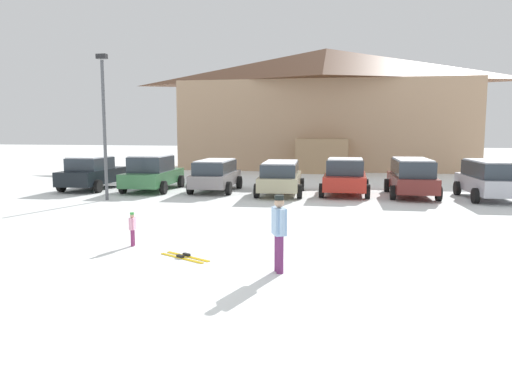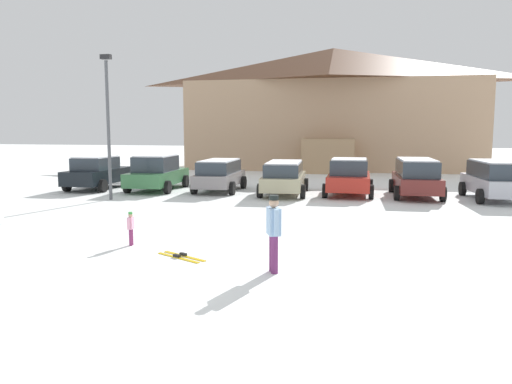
{
  "view_description": "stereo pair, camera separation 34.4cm",
  "coord_description": "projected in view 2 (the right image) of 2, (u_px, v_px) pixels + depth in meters",
  "views": [
    {
      "loc": [
        4.43,
        -8.73,
        3.04
      ],
      "look_at": [
        1.1,
        6.54,
        1.08
      ],
      "focal_mm": 35.0,
      "sensor_mm": 36.0,
      "label": 1
    },
    {
      "loc": [
        4.76,
        -8.65,
        3.04
      ],
      "look_at": [
        1.1,
        6.54,
        1.08
      ],
      "focal_mm": 35.0,
      "sensor_mm": 36.0,
      "label": 2
    }
  ],
  "objects": [
    {
      "name": "parked_grey_wagon",
      "position": [
        220.0,
        174.0,
        24.61
      ],
      "size": [
        2.25,
        4.32,
        1.57
      ],
      "color": "gray",
      "rests_on": "ground"
    },
    {
      "name": "pair_of_skis",
      "position": [
        181.0,
        256.0,
        11.94
      ],
      "size": [
        1.4,
        0.91,
        0.08
      ],
      "color": "gold",
      "rests_on": "ground"
    },
    {
      "name": "parked_maroon_van",
      "position": [
        416.0,
        176.0,
        22.62
      ],
      "size": [
        2.29,
        4.73,
        1.73
      ],
      "color": "maroon",
      "rests_on": "ground"
    },
    {
      "name": "parked_red_sedan",
      "position": [
        349.0,
        177.0,
        23.23
      ],
      "size": [
        2.32,
        4.19,
        1.71
      ],
      "color": "red",
      "rests_on": "ground"
    },
    {
      "name": "ski_lodge",
      "position": [
        332.0,
        108.0,
        39.21
      ],
      "size": [
        22.68,
        10.95,
        9.31
      ],
      "color": "tan",
      "rests_on": "ground"
    },
    {
      "name": "parked_beige_suv",
      "position": [
        284.0,
        176.0,
        23.46
      ],
      "size": [
        2.45,
        4.85,
        1.55
      ],
      "color": "tan",
      "rests_on": "ground"
    },
    {
      "name": "lamp_post",
      "position": [
        108.0,
        120.0,
        21.34
      ],
      "size": [
        0.44,
        0.24,
        6.18
      ],
      "color": "#515459",
      "rests_on": "ground"
    },
    {
      "name": "parked_green_coupe",
      "position": [
        157.0,
        173.0,
        25.05
      ],
      "size": [
        2.5,
        4.77,
        1.78
      ],
      "color": "#387243",
      "rests_on": "ground"
    },
    {
      "name": "skier_child_in_pink_snowsuit",
      "position": [
        131.0,
        227.0,
        13.12
      ],
      "size": [
        0.16,
        0.33,
        0.89
      ],
      "color": "#7D2B5C",
      "rests_on": "ground"
    },
    {
      "name": "skier_adult_in_blue_parka",
      "position": [
        274.0,
        229.0,
        10.57
      ],
      "size": [
        0.38,
        0.58,
        1.67
      ],
      "color": "#6C2C62",
      "rests_on": "ground"
    },
    {
      "name": "parked_black_sedan",
      "position": [
        97.0,
        172.0,
        25.6
      ],
      "size": [
        2.29,
        4.41,
        1.69
      ],
      "color": "black",
      "rests_on": "ground"
    },
    {
      "name": "parked_silver_wagon",
      "position": [
        496.0,
        179.0,
        21.51
      ],
      "size": [
        2.5,
        4.56,
        1.71
      ],
      "color": "#B7B9C5",
      "rests_on": "ground"
    },
    {
      "name": "ground",
      "position": [
        124.0,
        285.0,
        9.83
      ],
      "size": [
        160.0,
        160.0,
        0.0
      ],
      "primitive_type": "plane",
      "color": "white"
    }
  ]
}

